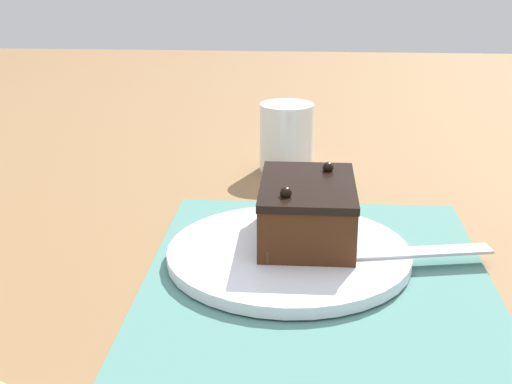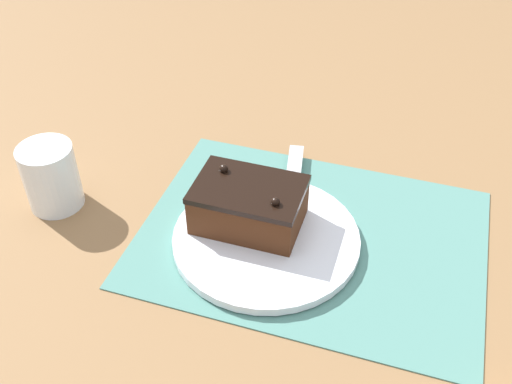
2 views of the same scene
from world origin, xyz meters
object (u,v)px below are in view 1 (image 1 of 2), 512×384
object	(u,v)px
cake_plate	(289,254)
chocolate_cake	(307,210)
drinking_glass	(286,137)
serving_knife	(340,252)

from	to	relation	value
cake_plate	chocolate_cake	xyz separation A→B (m)	(-0.03, 0.02, 0.04)
cake_plate	drinking_glass	bearing A→B (deg)	-177.71
chocolate_cake	drinking_glass	size ratio (longest dim) A/B	1.49
chocolate_cake	drinking_glass	bearing A→B (deg)	-173.81
drinking_glass	cake_plate	bearing A→B (deg)	2.29
drinking_glass	chocolate_cake	bearing A→B (deg)	6.19
serving_knife	drinking_glass	world-z (taller)	drinking_glass
chocolate_cake	drinking_glass	world-z (taller)	drinking_glass
chocolate_cake	serving_knife	world-z (taller)	chocolate_cake
cake_plate	drinking_glass	size ratio (longest dim) A/B	2.58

